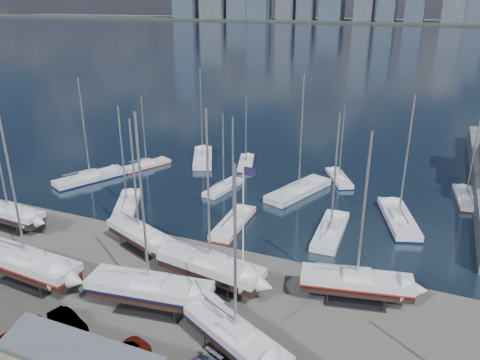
% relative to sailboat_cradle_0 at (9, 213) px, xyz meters
% --- Properties ---
extents(ground, '(1400.00, 1400.00, 0.00)m').
position_rel_sailboat_cradle_0_xyz_m(ground, '(25.81, -3.90, -2.06)').
color(ground, '#605E59').
rests_on(ground, ground).
extents(water, '(1400.00, 600.00, 0.40)m').
position_rel_sailboat_cradle_0_xyz_m(water, '(25.81, 306.10, -2.21)').
color(water, '#1A2B3C').
rests_on(water, ground).
extents(far_shore, '(1400.00, 80.00, 2.20)m').
position_rel_sailboat_cradle_0_xyz_m(far_shore, '(25.81, 566.10, -0.96)').
color(far_shore, '#2D332D').
rests_on(far_shore, ground).
extents(sailboat_cradle_0, '(9.95, 3.29, 15.86)m').
position_rel_sailboat_cradle_0_xyz_m(sailboat_cradle_0, '(0.00, 0.00, 0.00)').
color(sailboat_cradle_0, '#2D2D33').
rests_on(sailboat_cradle_0, ground).
extents(sailboat_cradle_1, '(11.97, 4.05, 18.82)m').
position_rel_sailboat_cradle_0_xyz_m(sailboat_cradle_1, '(11.42, -8.20, 0.15)').
color(sailboat_cradle_1, '#2D2D33').
rests_on(sailboat_cradle_1, ground).
extents(sailboat_cradle_2, '(9.60, 5.81, 15.23)m').
position_rel_sailboat_cradle_0_xyz_m(sailboat_cradle_2, '(17.81, 1.67, -0.03)').
color(sailboat_cradle_2, '#2D2D33').
rests_on(sailboat_cradle_2, ground).
extents(sailboat_cradle_3, '(11.86, 4.73, 18.45)m').
position_rel_sailboat_cradle_0_xyz_m(sailboat_cradle_3, '(24.89, -7.13, 0.13)').
color(sailboat_cradle_3, '#2D2D33').
rests_on(sailboat_cradle_3, ground).
extents(sailboat_cradle_4, '(11.36, 4.63, 17.85)m').
position_rel_sailboat_cradle_0_xyz_m(sailboat_cradle_4, '(28.27, -1.61, 0.11)').
color(sailboat_cradle_4, '#2D2D33').
rests_on(sailboat_cradle_4, ground).
extents(sailboat_cradle_5, '(10.35, 7.08, 16.37)m').
position_rel_sailboat_cradle_0_xyz_m(sailboat_cradle_5, '(34.57, -9.97, 0.03)').
color(sailboat_cradle_5, '#2D2D33').
rests_on(sailboat_cradle_5, ground).
extents(sailboat_cradle_6, '(10.63, 4.86, 16.55)m').
position_rel_sailboat_cradle_0_xyz_m(sailboat_cradle_6, '(41.90, 1.32, 0.04)').
color(sailboat_cradle_6, '#2D2D33').
rests_on(sailboat_cradle_6, ground).
extents(sailboat_moored_0, '(7.60, 11.52, 16.81)m').
position_rel_sailboat_cradle_0_xyz_m(sailboat_moored_0, '(-1.78, 16.90, -1.75)').
color(sailboat_moored_0, black).
rests_on(sailboat_moored_0, water).
extents(sailboat_moored_1, '(5.62, 8.59, 12.52)m').
position_rel_sailboat_cradle_0_xyz_m(sailboat_moored_1, '(2.78, 25.65, -1.75)').
color(sailboat_moored_1, black).
rests_on(sailboat_moored_1, water).
extents(sailboat_moored_2, '(7.64, 11.37, 16.79)m').
position_rel_sailboat_cradle_0_xyz_m(sailboat_moored_2, '(10.02, 32.38, -1.74)').
color(sailboat_moored_2, black).
rests_on(sailboat_moored_2, water).
extents(sailboat_moored_3, '(6.92, 10.09, 14.80)m').
position_rel_sailboat_cradle_0_xyz_m(sailboat_moored_3, '(9.76, 10.46, -1.76)').
color(sailboat_moored_3, black).
rests_on(sailboat_moored_3, water).
extents(sailboat_moored_4, '(3.49, 8.32, 12.18)m').
position_rel_sailboat_cradle_0_xyz_m(sailboat_moored_4, '(19.06, 21.53, -1.74)').
color(sailboat_moored_4, black).
rests_on(sailboat_moored_4, water).
extents(sailboat_moored_5, '(4.82, 8.68, 12.50)m').
position_rel_sailboat_cradle_0_xyz_m(sailboat_moored_5, '(17.93, 33.08, -1.75)').
color(sailboat_moored_5, black).
rests_on(sailboat_moored_5, water).
extents(sailboat_moored_6, '(3.14, 9.89, 14.62)m').
position_rel_sailboat_cradle_0_xyz_m(sailboat_moored_6, '(25.16, 11.15, -1.76)').
color(sailboat_moored_6, black).
rests_on(sailboat_moored_6, water).
extents(sailboat_moored_7, '(7.30, 12.45, 18.16)m').
position_rel_sailboat_cradle_0_xyz_m(sailboat_moored_7, '(29.76, 24.36, -1.74)').
color(sailboat_moored_7, black).
rests_on(sailboat_moored_7, water).
extents(sailboat_moored_8, '(5.89, 8.50, 12.49)m').
position_rel_sailboat_cradle_0_xyz_m(sailboat_moored_8, '(34.08, 32.05, -1.75)').
color(sailboat_moored_8, black).
rests_on(sailboat_moored_8, water).
extents(sailboat_moored_9, '(3.29, 10.51, 15.72)m').
position_rel_sailboat_cradle_0_xyz_m(sailboat_moored_9, '(36.86, 13.66, -1.74)').
color(sailboat_moored_9, black).
rests_on(sailboat_moored_9, water).
extents(sailboat_moored_10, '(6.57, 11.83, 17.04)m').
position_rel_sailboat_cradle_0_xyz_m(sailboat_moored_10, '(44.07, 20.36, -1.75)').
color(sailboat_moored_10, black).
rests_on(sailboat_moored_10, water).
extents(sailboat_moored_11, '(3.49, 9.07, 13.22)m').
position_rel_sailboat_cradle_0_xyz_m(sailboat_moored_11, '(52.14, 31.17, -1.76)').
color(sailboat_moored_11, black).
rests_on(sailboat_moored_11, water).
extents(car_a, '(2.85, 4.39, 1.39)m').
position_rel_sailboat_cradle_0_xyz_m(car_a, '(17.00, -14.70, -1.37)').
color(car_a, gray).
rests_on(car_a, ground).
extents(car_b, '(4.40, 2.54, 1.37)m').
position_rel_sailboat_cradle_0_xyz_m(car_b, '(19.68, -12.11, -1.38)').
color(car_b, gray).
rests_on(car_b, ground).
extents(car_c, '(3.92, 5.78, 1.47)m').
position_rel_sailboat_cradle_0_xyz_m(car_c, '(26.56, -14.39, -1.33)').
color(car_c, gray).
rests_on(car_c, ground).
extents(flagpole, '(1.17, 0.12, 13.36)m').
position_rel_sailboat_cradle_0_xyz_m(flagpole, '(31.87, -1.66, 5.72)').
color(flagpole, white).
rests_on(flagpole, ground).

